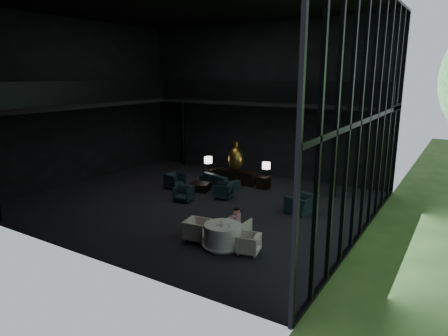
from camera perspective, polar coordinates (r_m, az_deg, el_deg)
The scene contains 35 objects.
floor at distance 17.32m, azimuth -4.19°, elevation -4.87°, with size 14.00×12.00×0.02m, color black.
ceiling at distance 16.66m, azimuth -4.69°, elevation 22.27°, with size 14.00×12.00×0.02m, color black.
wall_back at distance 21.63m, azimuth 5.16°, elevation 9.56°, with size 14.00×0.04×8.00m, color black.
wall_front at distance 12.24m, azimuth -21.38°, elevation 5.86°, with size 14.00×0.04×8.00m, color black.
wall_left at distance 21.41m, azimuth -19.89°, elevation 8.80°, with size 0.04×12.00×8.00m, color black.
curtain_wall at distance 13.62m, azimuth 20.04°, elevation 6.64°, with size 0.20×12.00×8.00m, color black, non-canonical shape.
mezzanine_left at distance 20.64m, azimuth -18.14°, elevation 8.79°, with size 2.00×12.00×0.25m, color black.
mezzanine_back at distance 20.29m, azimuth 6.41°, elevation 9.29°, with size 12.00×2.00×0.25m, color black.
railing_left at distance 19.85m, azimuth -16.37°, elevation 10.49°, with size 0.06×12.00×1.00m, color black.
railing_back at distance 19.37m, azimuth 5.15°, elevation 10.91°, with size 12.00×0.06×1.00m, color black.
column_nw at distance 24.26m, azimuth -5.90°, elevation 5.20°, with size 0.24×0.24×4.00m, color black.
column_ne at distance 18.27m, azimuth 15.66°, elevation 2.11°, with size 0.24×0.24×4.00m, color black.
console at distance 20.11m, azimuth 1.69°, elevation -1.26°, with size 2.11×0.48×0.67m, color black.
bronze_urn at distance 19.88m, azimuth 1.69°, elevation 1.40°, with size 0.78×0.78×1.45m.
side_table_left at distance 20.94m, azimuth -2.12°, elevation -0.89°, with size 0.47×0.47×0.52m, color black.
table_lamp_left at distance 20.70m, azimuth -2.27°, elevation 1.08°, with size 0.41×0.41×0.69m.
side_table_right at distance 19.33m, azimuth 5.68°, elevation -2.07°, with size 0.53×0.53×0.58m, color black.
table_lamp_right at distance 19.36m, azimuth 6.06°, elevation 0.27°, with size 0.39×0.39×0.66m.
sofa at distance 19.54m, azimuth -0.67°, elevation -1.35°, with size 2.28×0.67×0.89m, color #162636.
lounge_armchair_west at distance 19.35m, azimuth -7.03°, elevation -1.66°, with size 0.83×0.78×0.85m, color black.
lounge_armchair_east at distance 17.67m, azimuth -0.13°, elevation -3.21°, with size 0.72×0.67×0.74m, color black.
lounge_armchair_south at distance 17.41m, azimuth -5.78°, elevation -3.61°, with size 0.67×0.63×0.69m, color black.
window_armchair at distance 16.12m, azimuth 11.01°, elevation -4.62°, with size 1.15×0.75×1.00m, color black.
coffee_table at distance 18.89m, azimuth -3.43°, elevation -2.71°, with size 0.85×0.85×0.38m, color black.
dining_table at distance 12.90m, azimuth -0.21°, elevation -9.82°, with size 1.34×1.34×0.75m.
dining_chair_north at distance 13.54m, azimuth 1.95°, elevation -8.49°, with size 0.72×0.67×0.74m, color beige.
dining_chair_east at distance 12.49m, azimuth 3.49°, elevation -10.76°, with size 0.59×0.55×0.61m, color beige.
dining_chair_west at distance 13.42m, azimuth -3.85°, elevation -8.65°, with size 0.75×0.70×0.77m, color silver.
child at distance 13.58m, azimuth 1.84°, elevation -6.78°, with size 0.27×0.27×0.57m.
plate_a at distance 12.71m, azimuth -0.68°, elevation -8.08°, with size 0.25×0.25×0.02m, color white.
plate_b at distance 12.75m, azimuth 0.88°, elevation -8.01°, with size 0.24×0.24×0.02m, color white.
saucer at distance 12.46m, azimuth 0.69°, elevation -8.54°, with size 0.14×0.14×0.01m, color white.
coffee_cup at distance 12.52m, azimuth 0.85°, elevation -8.27°, with size 0.08×0.08×0.06m, color white.
cereal_bowl at distance 12.89m, azimuth -0.27°, elevation -7.64°, with size 0.15×0.15×0.07m, color white.
cream_pot at distance 12.54m, azimuth -0.39°, elevation -8.26°, with size 0.06×0.06×0.07m, color #99999E.
Camera 1 is at (9.76, -13.25, 5.40)m, focal length 32.00 mm.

